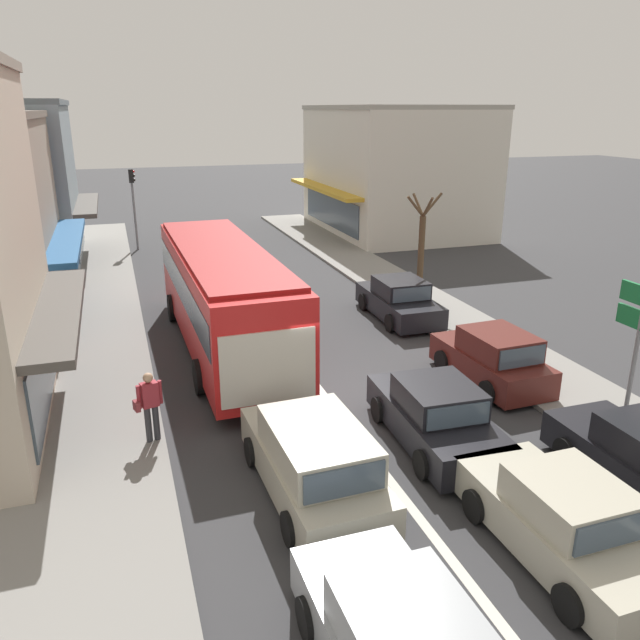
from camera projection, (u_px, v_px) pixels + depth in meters
ground_plane at (327, 398)px, 16.27m from camera, size 140.00×140.00×0.00m
lane_centre_line at (286, 345)px, 19.86m from camera, size 0.20×28.00×0.01m
sidewalk_left at (61, 346)px, 19.62m from camera, size 5.20×44.00×0.14m
kerb_right at (431, 307)px, 23.48m from camera, size 2.80×44.00×0.12m
building_right_far at (395, 170)px, 37.38m from camera, size 9.14×11.20×7.33m
city_bus at (223, 292)px, 18.96m from camera, size 2.87×10.89×3.23m
wagon_behind_bus_near at (314, 461)px, 11.98m from camera, size 2.05×4.55×1.58m
sedan_queue_gap_filler at (564, 522)px, 10.35m from camera, size 1.94×4.22×1.47m
sedan_adjacent_lane_trail at (436, 416)px, 13.89m from camera, size 2.04×4.27×1.47m
parked_hatchback_kerb_second at (492, 359)px, 16.93m from camera, size 1.93×3.76×1.54m
parked_sedan_kerb_third at (399, 301)px, 22.24m from camera, size 1.95×4.23×1.47m
traffic_light_downstreet at (133, 196)px, 32.43m from camera, size 0.33×0.24×4.20m
street_tree_right at (421, 250)px, 23.74m from camera, size 1.47×1.59×4.19m
pedestrian_with_handbag_near at (150, 403)px, 13.63m from camera, size 0.65×0.39×1.63m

